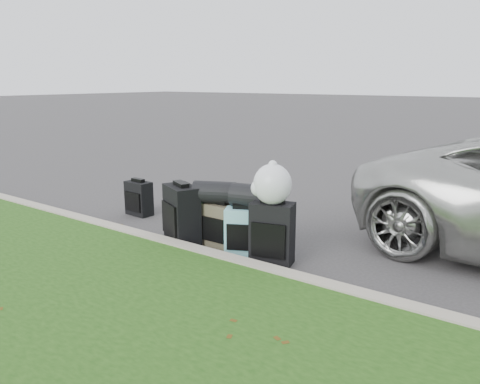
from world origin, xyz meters
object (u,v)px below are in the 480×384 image
Objects in this scene: suitcase_teal at (242,232)px; suitcase_large_black_right at (272,233)px; suitcase_small_black at (139,198)px; suitcase_large_black_left at (182,215)px; tote_navy at (214,208)px; tote_green at (197,206)px; suitcase_olive at (220,225)px.

suitcase_large_black_right is (0.44, -0.03, 0.07)m from suitcase_teal.
suitcase_large_black_right is at bearing -7.13° from suitcase_small_black.
suitcase_large_black_left reaches higher than suitcase_small_black.
suitcase_teal reaches higher than tote_navy.
suitcase_teal is (2.29, -0.46, 0.02)m from suitcase_small_black.
tote_green is 1.05× the size of tote_navy.
suitcase_olive is at bearing 157.44° from suitcase_large_black_right.
suitcase_small_black is at bearing -131.77° from tote_green.
suitcase_large_black_right is 2.36× the size of tote_green.
tote_navy is at bearing 132.94° from suitcase_large_black_right.
tote_green is at bearing 34.73° from suitcase_small_black.
suitcase_large_black_left reaches higher than suitcase_olive.
tote_navy is at bearing 35.50° from tote_green.
suitcase_large_black_left is 2.63× the size of tote_navy.
suitcase_large_black_left is at bearing -156.01° from suitcase_olive.
tote_green is (-0.66, 1.05, -0.23)m from suitcase_large_black_left.
tote_green is (0.77, 0.47, -0.11)m from suitcase_small_black.
suitcase_teal is at bearing 161.18° from suitcase_large_black_right.
suitcase_large_black_left reaches higher than tote_green.
suitcase_small_black is 0.96× the size of suitcase_olive.
suitcase_olive is 0.96× the size of suitcase_teal.
suitcase_large_black_left reaches higher than tote_navy.
suitcase_olive is 1.28m from tote_navy.
suitcase_teal is 1.63m from tote_navy.
suitcase_olive is 0.85m from suitcase_large_black_right.
tote_green is at bearing -169.61° from tote_navy.
tote_green is at bearing 138.70° from suitcase_large_black_right.
suitcase_teal is at bearing -47.85° from tote_navy.
suitcase_olive is (1.89, -0.38, 0.01)m from suitcase_small_black.
suitcase_olive reaches higher than tote_green.
suitcase_large_black_right is at bearing -29.83° from suitcase_teal.
tote_green is (-1.12, 0.85, -0.12)m from suitcase_olive.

